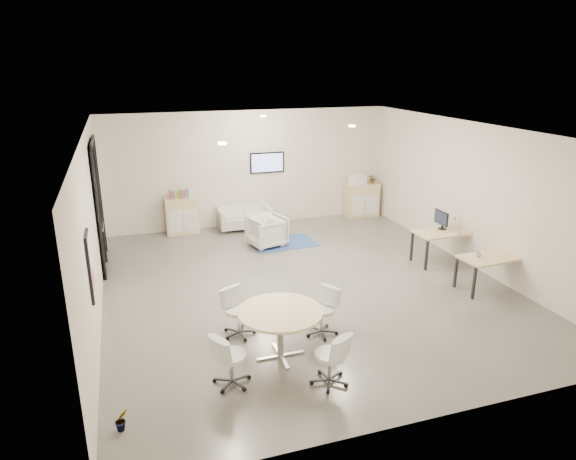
# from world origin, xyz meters

# --- Properties ---
(room_shell) EXTENTS (9.60, 10.60, 4.80)m
(room_shell) POSITION_xyz_m (0.00, 0.00, 1.60)
(room_shell) COLOR #5C5954
(room_shell) RESTS_ON ground
(glass_door) EXTENTS (0.09, 1.90, 2.85)m
(glass_door) POSITION_xyz_m (-3.95, 2.51, 1.50)
(glass_door) COLOR black
(glass_door) RESTS_ON room_shell
(artwork) EXTENTS (0.05, 0.54, 1.04)m
(artwork) POSITION_xyz_m (-3.97, -1.60, 1.55)
(artwork) COLOR black
(artwork) RESTS_ON room_shell
(wall_tv) EXTENTS (0.98, 0.06, 0.58)m
(wall_tv) POSITION_xyz_m (0.50, 4.46, 1.75)
(wall_tv) COLOR black
(wall_tv) RESTS_ON room_shell
(ceiling_spots) EXTENTS (3.14, 4.14, 0.03)m
(ceiling_spots) POSITION_xyz_m (-0.20, 0.83, 3.18)
(ceiling_spots) COLOR #FFEAC6
(ceiling_spots) RESTS_ON room_shell
(sideboard_left) EXTENTS (0.87, 0.45, 0.98)m
(sideboard_left) POSITION_xyz_m (-1.96, 4.25, 0.49)
(sideboard_left) COLOR #D6BE81
(sideboard_left) RESTS_ON room_shell
(sideboard_right) EXTENTS (0.98, 0.48, 0.98)m
(sideboard_right) POSITION_xyz_m (3.37, 4.24, 0.49)
(sideboard_right) COLOR #D6BE81
(sideboard_right) RESTS_ON room_shell
(books) EXTENTS (0.50, 0.14, 0.22)m
(books) POSITION_xyz_m (-2.01, 4.25, 1.09)
(books) COLOR red
(books) RESTS_ON sideboard_left
(printer) EXTENTS (0.46, 0.40, 0.31)m
(printer) POSITION_xyz_m (3.21, 4.24, 1.13)
(printer) COLOR white
(printer) RESTS_ON sideboard_right
(loveseat) EXTENTS (1.44, 0.72, 0.54)m
(loveseat) POSITION_xyz_m (-0.27, 4.13, 0.29)
(loveseat) COLOR silver
(loveseat) RESTS_ON room_shell
(blue_rug) EXTENTS (1.67, 1.15, 0.01)m
(blue_rug) POSITION_xyz_m (0.36, 2.61, 0.01)
(blue_rug) COLOR #2F4E90
(blue_rug) RESTS_ON room_shell
(armchair_left) EXTENTS (0.88, 0.92, 0.79)m
(armchair_left) POSITION_xyz_m (-0.13, 2.53, 0.39)
(armchair_left) COLOR silver
(armchair_left) RESTS_ON room_shell
(armchair_right) EXTENTS (0.98, 0.95, 0.83)m
(armchair_right) POSITION_xyz_m (-0.04, 2.62, 0.42)
(armchair_right) COLOR silver
(armchair_right) RESTS_ON room_shell
(desk_rear) EXTENTS (1.46, 0.76, 0.75)m
(desk_rear) POSITION_xyz_m (3.53, 0.22, 0.68)
(desk_rear) COLOR #D6BE81
(desk_rear) RESTS_ON room_shell
(desk_front) EXTENTS (1.42, 0.79, 0.72)m
(desk_front) POSITION_xyz_m (3.56, -1.37, 0.64)
(desk_front) COLOR #D6BE81
(desk_front) RESTS_ON room_shell
(monitor) EXTENTS (0.20, 0.50, 0.44)m
(monitor) POSITION_xyz_m (3.48, 0.37, 0.99)
(monitor) COLOR black
(monitor) RESTS_ON desk_rear
(round_table) EXTENTS (1.33, 1.33, 0.81)m
(round_table) POSITION_xyz_m (-1.29, -2.47, 0.73)
(round_table) COLOR #D6BE81
(round_table) RESTS_ON room_shell
(meeting_chairs) EXTENTS (2.54, 2.54, 0.82)m
(meeting_chairs) POSITION_xyz_m (-1.29, -2.47, 0.41)
(meeting_chairs) COLOR white
(meeting_chairs) RESTS_ON room_shell
(plant_cabinet) EXTENTS (0.31, 0.33, 0.22)m
(plant_cabinet) POSITION_xyz_m (3.71, 4.25, 1.10)
(plant_cabinet) COLOR #3F7F3F
(plant_cabinet) RESTS_ON sideboard_right
(plant_floor) EXTENTS (0.26, 0.34, 0.13)m
(plant_floor) POSITION_xyz_m (-3.70, -3.46, 0.07)
(plant_floor) COLOR #3F7F3F
(plant_floor) RESTS_ON room_shell
(cup) EXTENTS (0.13, 0.11, 0.11)m
(cup) POSITION_xyz_m (3.24, -1.29, 0.77)
(cup) COLOR white
(cup) RESTS_ON desk_front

